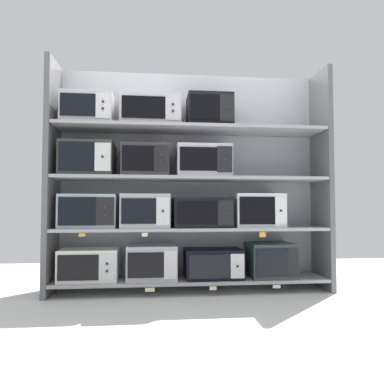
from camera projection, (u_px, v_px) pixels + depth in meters
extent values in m
cube|color=silver|center=(207.00, 326.00, 2.47)|extent=(6.61, 6.00, 0.02)
cube|color=#9EA3A8|center=(190.00, 180.00, 3.75)|extent=(2.81, 0.04, 2.21)
cube|color=#5B5B5E|center=(52.00, 176.00, 3.38)|extent=(0.05, 0.43, 2.21)
cube|color=#5B5B5E|center=(322.00, 179.00, 3.65)|extent=(0.05, 0.43, 2.21)
cube|color=#99999E|center=(192.00, 280.00, 3.47)|extent=(2.61, 0.43, 0.03)
cube|color=white|center=(90.00, 264.00, 3.38)|extent=(0.54, 0.34, 0.29)
cube|color=black|center=(78.00, 268.00, 3.20)|extent=(0.36, 0.01, 0.23)
cube|color=silver|center=(107.00, 267.00, 3.22)|extent=(0.15, 0.01, 0.24)
cylinder|color=#262628|center=(107.00, 271.00, 3.21)|extent=(0.02, 0.01, 0.02)
cylinder|color=#262628|center=(107.00, 264.00, 3.22)|extent=(0.02, 0.01, 0.02)
cube|color=#A0A1AC|center=(152.00, 262.00, 3.44)|extent=(0.47, 0.37, 0.32)
cube|color=black|center=(146.00, 265.00, 3.24)|extent=(0.33, 0.01, 0.23)
cube|color=silver|center=(170.00, 265.00, 3.27)|extent=(0.12, 0.01, 0.26)
cube|color=black|center=(213.00, 263.00, 3.50)|extent=(0.55, 0.38, 0.28)
cube|color=black|center=(210.00, 267.00, 3.30)|extent=(0.39, 0.01, 0.22)
cube|color=silver|center=(237.00, 266.00, 3.33)|extent=(0.13, 0.01, 0.23)
cylinder|color=#262628|center=(238.00, 266.00, 3.32)|extent=(0.02, 0.01, 0.02)
cube|color=#273433|center=(270.00, 260.00, 3.56)|extent=(0.44, 0.39, 0.33)
cube|color=black|center=(272.00, 263.00, 3.36)|extent=(0.31, 0.01, 0.26)
cube|color=black|center=(293.00, 262.00, 3.38)|extent=(0.10, 0.01, 0.27)
cube|color=beige|center=(150.00, 290.00, 3.21)|extent=(0.09, 0.00, 0.03)
cube|color=beige|center=(213.00, 288.00, 3.27)|extent=(0.06, 0.00, 0.03)
cube|color=white|center=(277.00, 287.00, 3.33)|extent=(0.07, 0.00, 0.03)
cube|color=#99999E|center=(192.00, 229.00, 3.49)|extent=(2.61, 0.43, 0.03)
cube|color=#96A3A9|center=(89.00, 211.00, 3.40)|extent=(0.52, 0.36, 0.32)
cube|color=black|center=(77.00, 211.00, 3.21)|extent=(0.33, 0.01, 0.26)
cube|color=black|center=(105.00, 211.00, 3.24)|extent=(0.16, 0.01, 0.25)
cylinder|color=#262628|center=(105.00, 215.00, 3.23)|extent=(0.02, 0.01, 0.02)
cylinder|color=#262628|center=(105.00, 207.00, 3.23)|extent=(0.02, 0.01, 0.02)
cube|color=#9D9FA1|center=(146.00, 211.00, 3.46)|extent=(0.46, 0.40, 0.32)
cube|color=black|center=(139.00, 211.00, 3.24)|extent=(0.31, 0.01, 0.23)
cube|color=silver|center=(163.00, 211.00, 3.27)|extent=(0.12, 0.01, 0.26)
cylinder|color=#262628|center=(163.00, 211.00, 3.26)|extent=(0.02, 0.01, 0.02)
cube|color=black|center=(202.00, 212.00, 3.51)|extent=(0.56, 0.39, 0.29)
cube|color=black|center=(198.00, 213.00, 3.31)|extent=(0.38, 0.01, 0.22)
cube|color=black|center=(226.00, 213.00, 3.33)|extent=(0.14, 0.01, 0.23)
cylinder|color=#262628|center=(226.00, 213.00, 3.32)|extent=(0.02, 0.01, 0.02)
cube|color=silver|center=(257.00, 210.00, 3.57)|extent=(0.48, 0.34, 0.33)
cube|color=black|center=(257.00, 211.00, 3.39)|extent=(0.34, 0.01, 0.26)
cube|color=silver|center=(281.00, 211.00, 3.41)|extent=(0.11, 0.01, 0.26)
cylinder|color=#262628|center=(281.00, 211.00, 3.41)|extent=(0.02, 0.01, 0.02)
cube|color=orange|center=(82.00, 235.00, 3.17)|extent=(0.06, 0.00, 0.03)
cube|color=beige|center=(145.00, 235.00, 3.23)|extent=(0.05, 0.00, 0.03)
cube|color=orange|center=(263.00, 235.00, 3.34)|extent=(0.06, 0.00, 0.05)
cube|color=#99999E|center=(192.00, 179.00, 3.52)|extent=(2.61, 0.43, 0.03)
cube|color=#2F352C|center=(88.00, 160.00, 3.42)|extent=(0.49, 0.39, 0.32)
cube|color=black|center=(77.00, 156.00, 3.22)|extent=(0.32, 0.01, 0.26)
cube|color=silver|center=(103.00, 157.00, 3.24)|extent=(0.14, 0.01, 0.26)
cylinder|color=#262628|center=(102.00, 157.00, 3.23)|extent=(0.02, 0.01, 0.02)
cube|color=#312E2F|center=(146.00, 161.00, 3.48)|extent=(0.45, 0.41, 0.30)
cube|color=black|center=(138.00, 158.00, 3.26)|extent=(0.29, 0.01, 0.23)
cube|color=black|center=(161.00, 158.00, 3.28)|extent=(0.13, 0.01, 0.24)
cylinder|color=#262628|center=(161.00, 162.00, 3.27)|extent=(0.02, 0.01, 0.02)
cylinder|color=#262628|center=(161.00, 155.00, 3.27)|extent=(0.02, 0.01, 0.02)
cube|color=#B9B1C2|center=(203.00, 162.00, 3.53)|extent=(0.53, 0.38, 0.31)
cube|color=black|center=(199.00, 159.00, 3.33)|extent=(0.35, 0.01, 0.22)
cube|color=black|center=(225.00, 159.00, 3.36)|extent=(0.14, 0.01, 0.25)
cylinder|color=#262628|center=(225.00, 159.00, 3.35)|extent=(0.02, 0.01, 0.02)
cube|color=#99999E|center=(192.00, 129.00, 3.54)|extent=(2.61, 0.43, 0.03)
cube|color=#BDB8B8|center=(88.00, 110.00, 3.44)|extent=(0.48, 0.34, 0.30)
cube|color=black|center=(78.00, 105.00, 3.26)|extent=(0.32, 0.01, 0.21)
cube|color=silver|center=(103.00, 105.00, 3.29)|extent=(0.13, 0.01, 0.24)
cylinder|color=#262628|center=(103.00, 109.00, 3.28)|extent=(0.02, 0.01, 0.02)
cylinder|color=#262628|center=(103.00, 102.00, 3.28)|extent=(0.02, 0.01, 0.02)
cube|color=#BAB3BE|center=(151.00, 112.00, 3.50)|extent=(0.58, 0.33, 0.29)
cube|color=black|center=(144.00, 107.00, 3.33)|extent=(0.40, 0.01, 0.21)
cube|color=#BAB3BE|center=(173.00, 108.00, 3.36)|extent=(0.14, 0.01, 0.23)
cylinder|color=#262628|center=(173.00, 111.00, 3.35)|extent=(0.02, 0.01, 0.02)
cylinder|color=#262628|center=(173.00, 104.00, 3.35)|extent=(0.02, 0.01, 0.02)
cube|color=black|center=(209.00, 112.00, 3.56)|extent=(0.44, 0.33, 0.32)
cube|color=black|center=(205.00, 107.00, 3.39)|extent=(0.28, 0.01, 0.24)
cube|color=black|center=(227.00, 108.00, 3.41)|extent=(0.14, 0.01, 0.26)
cylinder|color=#262628|center=(227.00, 107.00, 3.40)|extent=(0.02, 0.01, 0.02)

